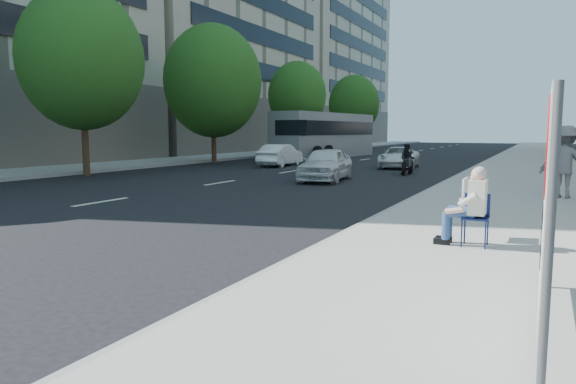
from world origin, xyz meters
The scene contains 16 objects.
ground centered at (0.00, 0.00, 0.00)m, with size 160.00×160.00×0.00m, color black.
near_sidewalk centered at (4.00, 20.00, 0.07)m, with size 5.00×120.00×0.15m, color #9F9C95.
far_sidewalk centered at (-16.75, 20.00, 0.07)m, with size 4.50×120.00×0.15m, color #9F9C95.
far_bldg_north centered at (-30.00, 62.00, 14.00)m, with size 22.00×28.00×28.00m, color #C3B792.
tree_far_b centered at (-13.70, 8.00, 5.13)m, with size 5.40×5.40×8.24m.
tree_far_c centered at (-13.70, 18.00, 5.02)m, with size 6.00×6.00×8.47m.
tree_far_d centered at (-13.70, 30.00, 4.89)m, with size 4.80×4.80×7.65m.
tree_far_e centered at (-13.70, 44.00, 4.78)m, with size 5.40×5.40×7.89m.
seated_protester centered at (3.68, 0.17, 0.87)m, with size 0.83×1.11×1.31m.
jogger centered at (5.26, 7.66, 1.16)m, with size 1.30×0.75×2.01m, color slate.
protest_banner centered at (4.78, -3.32, 1.40)m, with size 0.08×3.06×2.20m.
white_sedan_near centered at (-3.16, 10.65, 0.68)m, with size 1.60×3.98×1.36m, color silver.
white_sedan_mid centered at (-8.76, 17.45, 0.62)m, with size 1.31×3.75×1.24m, color white.
white_sedan_far centered at (-2.35, 19.13, 0.57)m, with size 1.89×4.10×1.14m, color white.
motorcycle centered at (-0.90, 15.05, 0.64)m, with size 0.74×2.05×1.42m.
bus centered at (-10.09, 27.51, 1.64)m, with size 3.72×12.26×3.30m.
Camera 1 is at (4.74, -8.56, 2.03)m, focal length 32.00 mm.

